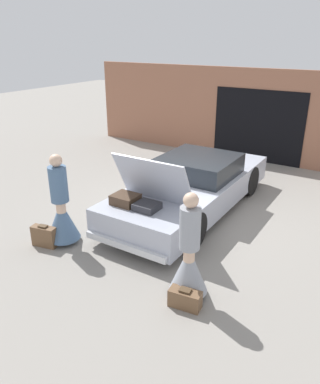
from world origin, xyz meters
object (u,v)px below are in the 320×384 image
person_left (62,212)px  suitcase_beside_left_person (44,236)px  person_right (189,260)px  car (192,186)px  suitcase_beside_right_person (185,299)px

person_left → suitcase_beside_left_person: (-0.19, -0.31, -0.42)m
suitcase_beside_left_person → person_right: bearing=3.2°
car → suitcase_beside_right_person: bearing=-64.0°
person_right → person_left: bearing=83.3°
suitcase_beside_left_person → suitcase_beside_right_person: size_ratio=1.01×
suitcase_beside_left_person → person_left: bearing=58.4°
person_right → suitcase_beside_right_person: 0.55m
suitcase_beside_left_person → suitcase_beside_right_person: 3.06m
car → person_right: (1.38, -2.76, 0.06)m
car → suitcase_beside_right_person: car is taller
car → person_left: bearing=-117.8°
person_left → person_right: bearing=74.0°
person_left → suitcase_beside_left_person: bearing=-44.7°
person_right → suitcase_beside_left_person: (-2.95, -0.17, -0.40)m
person_right → suitcase_beside_right_person: size_ratio=3.40×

